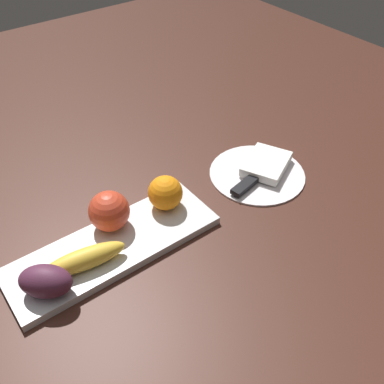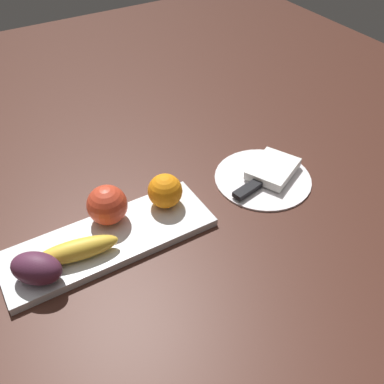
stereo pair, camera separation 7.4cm
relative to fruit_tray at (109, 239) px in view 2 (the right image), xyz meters
name	(u,v)px [view 2 (the right image)]	position (x,y,z in m)	size (l,w,h in m)	color
ground_plane	(124,226)	(0.04, 0.03, -0.01)	(2.40, 2.40, 0.00)	#412118
fruit_tray	(109,239)	(0.00, 0.00, 0.00)	(0.42, 0.14, 0.02)	silver
apple	(107,205)	(0.02, 0.04, 0.05)	(0.08, 0.08, 0.08)	red
banana	(77,250)	(-0.07, -0.02, 0.03)	(0.16, 0.04, 0.04)	yellow
orange_near_apple	(164,190)	(0.14, 0.03, 0.04)	(0.07, 0.07, 0.07)	orange
grape_bunch	(36,268)	(-0.15, -0.03, 0.04)	(0.09, 0.06, 0.06)	#53263E
dinner_plate	(263,178)	(0.38, 0.00, 0.00)	(0.22, 0.22, 0.01)	white
folded_napkin	(273,169)	(0.41, 0.00, 0.01)	(0.12, 0.09, 0.02)	white
knife	(254,185)	(0.34, -0.02, 0.01)	(0.18, 0.06, 0.01)	silver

